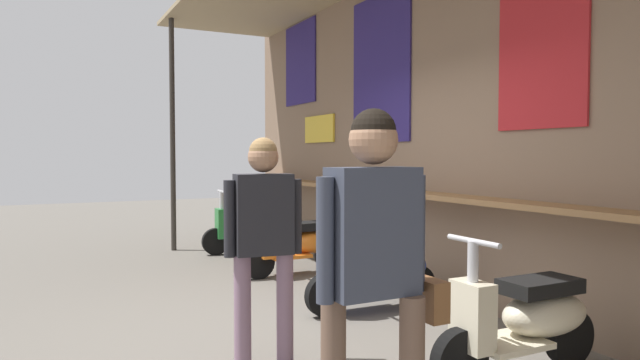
# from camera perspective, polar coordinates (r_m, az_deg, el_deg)

# --- Properties ---
(ground_plane) EXTENTS (28.92, 28.92, 0.00)m
(ground_plane) POSITION_cam_1_polar(r_m,az_deg,el_deg) (5.07, -4.32, -14.58)
(ground_plane) COLOR #605B54
(market_stall_facade) EXTENTS (10.33, 2.22, 3.72)m
(market_stall_facade) POSITION_cam_1_polar(r_m,az_deg,el_deg) (5.87, 13.09, 7.87)
(market_stall_facade) COLOR #7F6651
(market_stall_facade) RESTS_ON ground_plane
(scooter_green) EXTENTS (0.50, 1.40, 0.97)m
(scooter_green) POSITION_cam_1_polar(r_m,az_deg,el_deg) (8.66, -6.85, -4.80)
(scooter_green) COLOR #237533
(scooter_green) RESTS_ON ground_plane
(scooter_orange) EXTENTS (0.46, 1.40, 0.97)m
(scooter_orange) POSITION_cam_1_polar(r_m,az_deg,el_deg) (7.06, -1.94, -6.46)
(scooter_orange) COLOR orange
(scooter_orange) RESTS_ON ground_plane
(scooter_blue) EXTENTS (0.46, 1.40, 0.97)m
(scooter_blue) POSITION_cam_1_polar(r_m,az_deg,el_deg) (5.49, 6.17, -9.08)
(scooter_blue) COLOR #233D9E
(scooter_blue) RESTS_ON ground_plane
(scooter_cream) EXTENTS (0.46, 1.40, 0.97)m
(scooter_cream) POSITION_cam_1_polar(r_m,az_deg,el_deg) (4.14, 20.37, -13.12)
(scooter_cream) COLOR beige
(scooter_cream) RESTS_ON ground_plane
(shopper_with_handbag) EXTENTS (0.30, 0.66, 1.71)m
(shopper_with_handbag) POSITION_cam_1_polar(r_m,az_deg,el_deg) (2.63, 5.70, -7.27)
(shopper_with_handbag) COLOR brown
(shopper_with_handbag) RESTS_ON ground_plane
(shopper_browsing) EXTENTS (0.25, 0.55, 1.62)m
(shopper_browsing) POSITION_cam_1_polar(r_m,az_deg,el_deg) (3.96, -5.78, -4.78)
(shopper_browsing) COLOR gray
(shopper_browsing) RESTS_ON ground_plane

